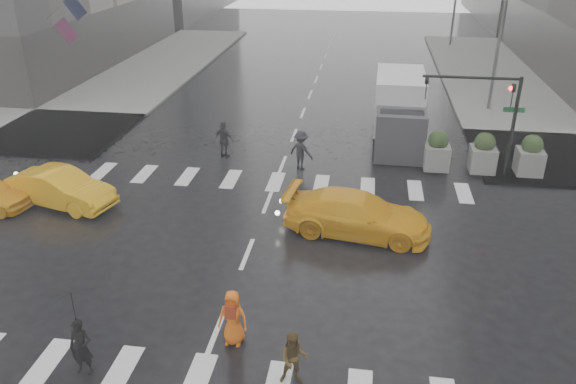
% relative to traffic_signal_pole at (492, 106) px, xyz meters
% --- Properties ---
extents(ground, '(120.00, 120.00, 0.00)m').
position_rel_traffic_signal_pole_xyz_m(ground, '(-9.01, -8.01, -3.22)').
color(ground, black).
rests_on(ground, ground).
extents(sidewalk_nw, '(35.00, 35.00, 0.15)m').
position_rel_traffic_signal_pole_xyz_m(sidewalk_nw, '(-28.51, 9.49, -3.14)').
color(sidewalk_nw, slate).
rests_on(sidewalk_nw, ground).
extents(road_markings, '(18.00, 48.00, 0.01)m').
position_rel_traffic_signal_pole_xyz_m(road_markings, '(-9.01, -8.01, -3.21)').
color(road_markings, silver).
rests_on(road_markings, ground).
extents(traffic_signal_pole, '(4.45, 0.42, 4.50)m').
position_rel_traffic_signal_pole_xyz_m(traffic_signal_pole, '(0.00, 0.00, 0.00)').
color(traffic_signal_pole, black).
rests_on(traffic_signal_pole, ground).
extents(street_lamp_near, '(2.15, 0.22, 9.00)m').
position_rel_traffic_signal_pole_xyz_m(street_lamp_near, '(1.86, 9.99, 1.73)').
color(street_lamp_near, '#59595B').
rests_on(street_lamp_near, ground).
extents(planter_west, '(1.10, 1.10, 1.80)m').
position_rel_traffic_signal_pole_xyz_m(planter_west, '(-2.01, 0.19, -2.23)').
color(planter_west, slate).
rests_on(planter_west, ground).
extents(planter_mid, '(1.10, 1.10, 1.80)m').
position_rel_traffic_signal_pole_xyz_m(planter_mid, '(-0.01, 0.19, -2.23)').
color(planter_mid, slate).
rests_on(planter_mid, ground).
extents(planter_east, '(1.10, 1.10, 1.80)m').
position_rel_traffic_signal_pole_xyz_m(planter_east, '(1.99, 0.19, -2.23)').
color(planter_east, slate).
rests_on(planter_east, ground).
extents(flag_cluster, '(2.87, 3.06, 4.69)m').
position_rel_traffic_signal_pole_xyz_m(flag_cluster, '(-24.09, 10.49, 2.42)').
color(flag_cluster, '#59595B').
rests_on(flag_cluster, ground).
extents(pedestrian_black, '(0.99, 1.01, 2.43)m').
position_rel_traffic_signal_pole_xyz_m(pedestrian_black, '(-11.87, -14.05, -1.58)').
color(pedestrian_black, black).
rests_on(pedestrian_black, ground).
extents(pedestrian_brown, '(0.78, 0.64, 1.45)m').
position_rel_traffic_signal_pole_xyz_m(pedestrian_brown, '(-6.63, -13.63, -2.49)').
color(pedestrian_brown, '#4B381A').
rests_on(pedestrian_brown, ground).
extents(pedestrian_orange, '(0.82, 0.56, 1.61)m').
position_rel_traffic_signal_pole_xyz_m(pedestrian_orange, '(-8.42, -12.44, -2.40)').
color(pedestrian_orange, orange).
rests_on(pedestrian_orange, ground).
extents(pedestrian_far_a, '(1.20, 0.97, 1.78)m').
position_rel_traffic_signal_pole_xyz_m(pedestrian_far_a, '(-11.88, 0.47, -2.33)').
color(pedestrian_far_a, black).
rests_on(pedestrian_far_a, ground).
extents(pedestrian_far_b, '(1.34, 1.11, 1.81)m').
position_rel_traffic_signal_pole_xyz_m(pedestrian_far_b, '(-8.08, -0.43, -2.31)').
color(pedestrian_far_b, black).
rests_on(pedestrian_far_b, ground).
extents(taxi_mid, '(4.67, 2.62, 1.46)m').
position_rel_traffic_signal_pole_xyz_m(taxi_mid, '(-17.05, -5.42, -2.49)').
color(taxi_mid, '#FFB00D').
rests_on(taxi_mid, ground).
extents(taxi_rear, '(4.90, 2.76, 1.53)m').
position_rel_traffic_signal_pole_xyz_m(taxi_rear, '(-5.36, -6.01, -2.45)').
color(taxi_rear, '#FFB00D').
rests_on(taxi_rear, ground).
extents(box_truck, '(2.39, 6.38, 3.39)m').
position_rel_traffic_signal_pole_xyz_m(box_truck, '(-3.63, 3.57, -1.41)').
color(box_truck, silver).
rests_on(box_truck, ground).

